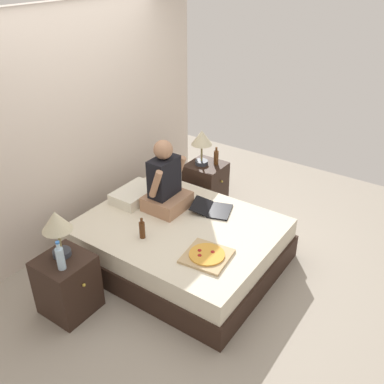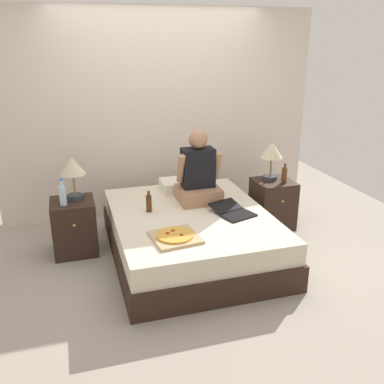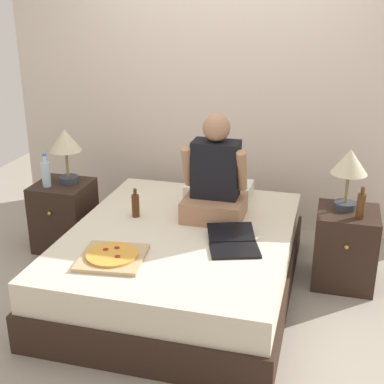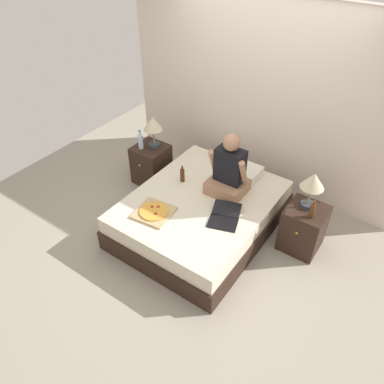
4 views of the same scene
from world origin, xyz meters
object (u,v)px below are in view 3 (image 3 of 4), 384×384
at_px(nightstand_right, 345,247).
at_px(laptop, 233,244).
at_px(water_bottle, 46,173).
at_px(beer_bottle, 361,205).
at_px(bed, 181,261).
at_px(lamp_on_right_nightstand, 349,166).
at_px(pizza_box, 112,257).
at_px(person_seated, 215,180).
at_px(lamp_on_left_nightstand, 65,144).
at_px(nightstand_left, 64,215).
at_px(beer_bottle_on_bed, 136,205).

height_order(nightstand_right, laptop, nightstand_right).
xyz_separation_m(water_bottle, beer_bottle, (2.44, -0.01, -0.02)).
distance_m(water_bottle, laptop, 1.71).
bearing_deg(bed, beer_bottle, 14.95).
height_order(nightstand_right, lamp_on_right_nightstand, lamp_on_right_nightstand).
bearing_deg(pizza_box, bed, 60.37).
bearing_deg(water_bottle, laptop, -16.58).
height_order(person_seated, laptop, person_seated).
bearing_deg(lamp_on_left_nightstand, lamp_on_right_nightstand, 0.00).
bearing_deg(lamp_on_left_nightstand, pizza_box, -51.02).
distance_m(bed, nightstand_left, 1.22).
relative_size(nightstand_right, pizza_box, 1.29).
bearing_deg(person_seated, nightstand_left, 175.09).
bearing_deg(nightstand_left, nightstand_right, 0.00).
relative_size(water_bottle, lamp_on_right_nightstand, 0.61).
relative_size(nightstand_left, person_seated, 0.73).
bearing_deg(nightstand_right, water_bottle, -177.82).
height_order(lamp_on_left_nightstand, person_seated, person_seated).
xyz_separation_m(nightstand_left, water_bottle, (-0.08, -0.09, 0.40)).
distance_m(lamp_on_right_nightstand, person_seated, 0.96).
bearing_deg(beer_bottle_on_bed, nightstand_right, 9.74).
height_order(water_bottle, beer_bottle, water_bottle).
height_order(beer_bottle, person_seated, person_seated).
bearing_deg(water_bottle, nightstand_right, 2.18).
distance_m(lamp_on_right_nightstand, beer_bottle_on_bed, 1.58).
bearing_deg(lamp_on_left_nightstand, beer_bottle, -3.71).
bearing_deg(nightstand_right, lamp_on_left_nightstand, 178.72).
distance_m(lamp_on_left_nightstand, beer_bottle_on_bed, 0.84).
distance_m(pizza_box, beer_bottle_on_bed, 0.69).
height_order(nightstand_left, lamp_on_left_nightstand, lamp_on_left_nightstand).
bearing_deg(lamp_on_right_nightstand, beer_bottle, -56.31).
xyz_separation_m(beer_bottle, beer_bottle_on_bed, (-1.61, -0.16, -0.10)).
bearing_deg(nightstand_left, laptop, -20.36).
distance_m(lamp_on_left_nightstand, person_seated, 1.30).
relative_size(lamp_on_left_nightstand, laptop, 0.91).
bearing_deg(lamp_on_left_nightstand, bed, -23.25).
bearing_deg(beer_bottle_on_bed, lamp_on_left_nightstand, 156.10).
relative_size(person_seated, beer_bottle_on_bed, 3.55).
distance_m(bed, beer_bottle_on_bed, 0.54).
xyz_separation_m(bed, lamp_on_right_nightstand, (1.11, 0.47, 0.67)).
bearing_deg(laptop, lamp_on_left_nightstand, 157.51).
distance_m(lamp_on_right_nightstand, pizza_box, 1.77).
xyz_separation_m(person_seated, beer_bottle_on_bed, (-0.57, -0.15, -0.20)).
distance_m(lamp_on_right_nightstand, laptop, 1.03).
relative_size(lamp_on_left_nightstand, person_seated, 0.58).
distance_m(nightstand_left, person_seated, 1.41).
bearing_deg(pizza_box, lamp_on_right_nightstand, 35.24).
relative_size(nightstand_right, laptop, 1.16).
relative_size(lamp_on_right_nightstand, beer_bottle, 1.96).
xyz_separation_m(nightstand_right, beer_bottle_on_bed, (-1.54, -0.26, 0.28)).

